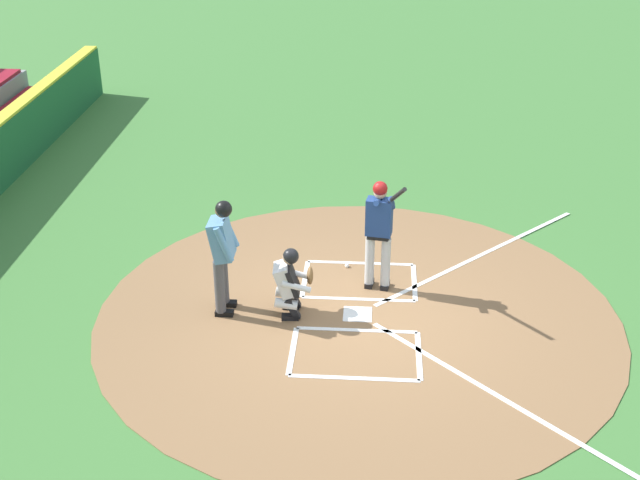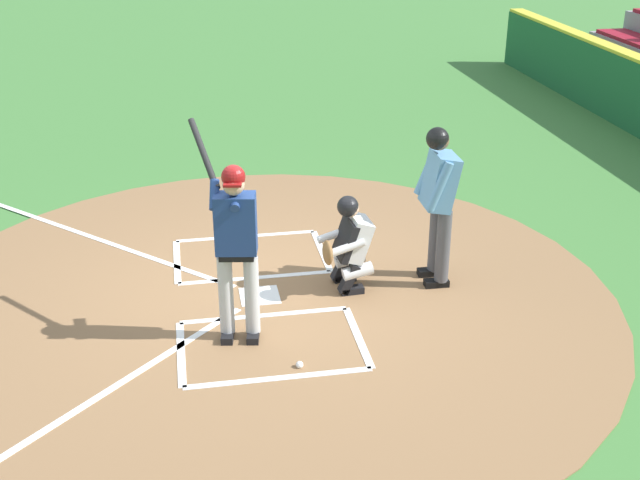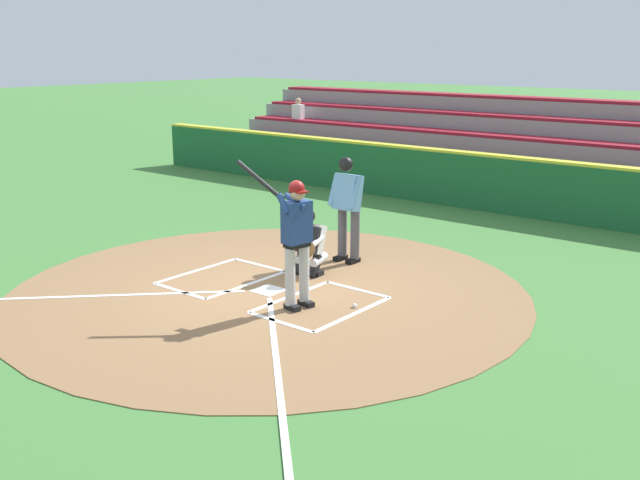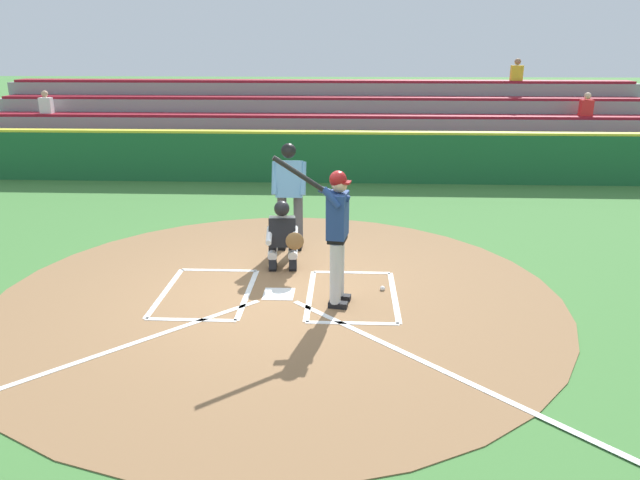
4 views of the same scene
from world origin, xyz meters
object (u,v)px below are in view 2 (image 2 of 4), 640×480
plate_umpire (439,195)px  baseball (300,365)px  catcher (349,241)px  batter (235,240)px

plate_umpire → baseball: (-1.52, 1.82, -1.04)m
catcher → plate_umpire: size_ratio=0.61×
batter → catcher: batter is taller
catcher → plate_umpire: plate_umpire is taller
plate_umpire → baseball: 2.59m
catcher → batter: bearing=123.1°
catcher → plate_umpire: 1.12m
catcher → plate_umpire: (-0.01, -1.01, 0.49)m
batter → baseball: batter is taller
batter → baseball: size_ratio=28.76×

